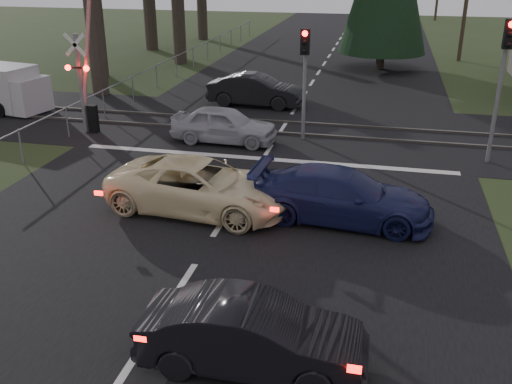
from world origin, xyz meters
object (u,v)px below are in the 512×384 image
(traffic_signal_right, at_px, (506,64))
(cream_coupe, at_px, (200,186))
(dark_car_far, at_px, (256,90))
(crossing_signal, at_px, (86,81))
(dark_hatchback, at_px, (253,336))
(blue_sedan, at_px, (342,196))
(silver_car, at_px, (224,125))
(traffic_signal_center, at_px, (305,65))

(traffic_signal_right, distance_m, cream_coupe, 10.46)
(cream_coupe, height_order, dark_car_far, dark_car_far)
(crossing_signal, height_order, dark_hatchback, crossing_signal)
(traffic_signal_right, relative_size, dark_hatchback, 1.22)
(dark_car_far, bearing_deg, blue_sedan, -153.56)
(cream_coupe, height_order, blue_sedan, cream_coupe)
(silver_car, bearing_deg, dark_hatchback, -159.41)
(traffic_signal_right, distance_m, dark_hatchback, 13.23)
(cream_coupe, bearing_deg, traffic_signal_right, -49.69)
(traffic_signal_center, bearing_deg, silver_car, -161.61)
(cream_coupe, bearing_deg, silver_car, 15.20)
(crossing_signal, xyz_separation_m, dark_car_far, (5.40, 5.60, -1.33))
(traffic_signal_center, bearing_deg, cream_coupe, -104.34)
(cream_coupe, height_order, silver_car, cream_coupe)
(silver_car, bearing_deg, dark_car_far, 3.42)
(crossing_signal, xyz_separation_m, cream_coupe, (6.49, -6.08, -1.35))
(crossing_signal, xyz_separation_m, blue_sedan, (10.30, -5.87, -1.37))
(crossing_signal, relative_size, traffic_signal_right, 1.48)
(dark_hatchback, xyz_separation_m, blue_sedan, (0.96, 6.19, 0.05))
(traffic_signal_center, relative_size, cream_coupe, 0.81)
(silver_car, xyz_separation_m, dark_car_far, (-0.07, 5.64, 0.05))
(cream_coupe, relative_size, dark_hatchback, 1.31)
(dark_hatchback, bearing_deg, crossing_signal, 36.62)
(dark_hatchback, height_order, dark_car_far, dark_car_far)
(dark_hatchback, distance_m, dark_car_far, 18.09)
(blue_sedan, bearing_deg, dark_hatchback, 174.83)
(crossing_signal, relative_size, dark_car_far, 1.59)
(crossing_signal, distance_m, silver_car, 5.64)
(crossing_signal, distance_m, traffic_signal_right, 14.88)
(traffic_signal_right, bearing_deg, silver_car, 178.34)
(traffic_signal_right, height_order, traffic_signal_center, traffic_signal_right)
(blue_sedan, relative_size, dark_car_far, 1.08)
(traffic_signal_right, relative_size, traffic_signal_center, 1.15)
(crossing_signal, height_order, silver_car, crossing_signal)
(traffic_signal_center, xyz_separation_m, silver_car, (-2.80, -0.93, -2.13))
(blue_sedan, bearing_deg, silver_car, 43.31)
(cream_coupe, distance_m, dark_car_far, 11.73)
(dark_hatchback, bearing_deg, dark_car_far, 11.43)
(crossing_signal, distance_m, dark_car_far, 7.89)
(silver_car, distance_m, blue_sedan, 7.57)
(silver_car, distance_m, dark_car_far, 5.64)
(cream_coupe, distance_m, blue_sedan, 3.82)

